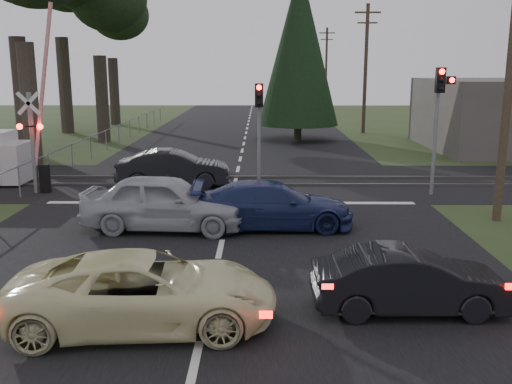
{
  "coord_description": "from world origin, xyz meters",
  "views": [
    {
      "loc": [
        1.07,
        -11.4,
        4.73
      ],
      "look_at": [
        0.94,
        4.14,
        1.3
      ],
      "focal_mm": 40.0,
      "sensor_mm": 36.0,
      "label": 1
    }
  ],
  "objects_px": {
    "silver_car": "(165,202)",
    "blue_sedan": "(273,205)",
    "traffic_signal_right": "(439,106)",
    "utility_pole_mid": "(366,66)",
    "utility_pole_far": "(326,66)",
    "traffic_signal_center": "(259,117)",
    "crossing_signal": "(38,139)",
    "dark_car_far": "(174,169)",
    "utility_pole_near": "(511,67)",
    "dark_hatchback": "(410,281)",
    "cream_coupe": "(144,291)"
  },
  "relations": [
    {
      "from": "dark_hatchback",
      "to": "silver_car",
      "type": "distance_m",
      "value": 8.12
    },
    {
      "from": "dark_hatchback",
      "to": "dark_car_far",
      "type": "distance_m",
      "value": 13.51
    },
    {
      "from": "dark_hatchback",
      "to": "silver_car",
      "type": "height_order",
      "value": "silver_car"
    },
    {
      "from": "traffic_signal_right",
      "to": "dark_car_far",
      "type": "bearing_deg",
      "value": 171.21
    },
    {
      "from": "crossing_signal",
      "to": "silver_car",
      "type": "relative_size",
      "value": 1.44
    },
    {
      "from": "dark_hatchback",
      "to": "utility_pole_mid",
      "type": "bearing_deg",
      "value": -9.36
    },
    {
      "from": "utility_pole_mid",
      "to": "dark_car_far",
      "type": "xyz_separation_m",
      "value": [
        -10.92,
        -18.98,
        -3.99
      ]
    },
    {
      "from": "cream_coupe",
      "to": "dark_hatchback",
      "type": "bearing_deg",
      "value": -86.83
    },
    {
      "from": "utility_pole_far",
      "to": "dark_car_far",
      "type": "distance_m",
      "value": 45.49
    },
    {
      "from": "silver_car",
      "to": "cream_coupe",
      "type": "bearing_deg",
      "value": -169.86
    },
    {
      "from": "traffic_signal_right",
      "to": "utility_pole_mid",
      "type": "relative_size",
      "value": 0.52
    },
    {
      "from": "utility_pole_far",
      "to": "blue_sedan",
      "type": "bearing_deg",
      "value": -98.06
    },
    {
      "from": "utility_pole_near",
      "to": "cream_coupe",
      "type": "distance_m",
      "value": 12.85
    },
    {
      "from": "traffic_signal_right",
      "to": "cream_coupe",
      "type": "distance_m",
      "value": 14.25
    },
    {
      "from": "traffic_signal_right",
      "to": "traffic_signal_center",
      "type": "xyz_separation_m",
      "value": [
        -6.55,
        1.2,
        -0.51
      ]
    },
    {
      "from": "dark_car_far",
      "to": "blue_sedan",
      "type": "bearing_deg",
      "value": -150.83
    },
    {
      "from": "utility_pole_mid",
      "to": "dark_hatchback",
      "type": "bearing_deg",
      "value": -98.31
    },
    {
      "from": "silver_car",
      "to": "dark_hatchback",
      "type": "bearing_deg",
      "value": -130.84
    },
    {
      "from": "dark_car_far",
      "to": "silver_car",
      "type": "bearing_deg",
      "value": -177.55
    },
    {
      "from": "cream_coupe",
      "to": "dark_hatchback",
      "type": "distance_m",
      "value": 5.11
    },
    {
      "from": "traffic_signal_right",
      "to": "blue_sedan",
      "type": "distance_m",
      "value": 7.98
    },
    {
      "from": "utility_pole_near",
      "to": "blue_sedan",
      "type": "bearing_deg",
      "value": -172.49
    },
    {
      "from": "utility_pole_mid",
      "to": "utility_pole_far",
      "type": "bearing_deg",
      "value": 90.0
    },
    {
      "from": "traffic_signal_center",
      "to": "utility_pole_mid",
      "type": "relative_size",
      "value": 0.46
    },
    {
      "from": "dark_hatchback",
      "to": "dark_car_far",
      "type": "height_order",
      "value": "dark_car_far"
    },
    {
      "from": "traffic_signal_center",
      "to": "dark_hatchback",
      "type": "height_order",
      "value": "traffic_signal_center"
    },
    {
      "from": "dark_hatchback",
      "to": "blue_sedan",
      "type": "distance_m",
      "value": 6.48
    },
    {
      "from": "silver_car",
      "to": "traffic_signal_center",
      "type": "bearing_deg",
      "value": -21.14
    },
    {
      "from": "traffic_signal_right",
      "to": "blue_sedan",
      "type": "bearing_deg",
      "value": -144.23
    },
    {
      "from": "dark_car_far",
      "to": "dark_hatchback",
      "type": "bearing_deg",
      "value": -155.42
    },
    {
      "from": "utility_pole_near",
      "to": "dark_hatchback",
      "type": "height_order",
      "value": "utility_pole_near"
    },
    {
      "from": "traffic_signal_right",
      "to": "traffic_signal_center",
      "type": "bearing_deg",
      "value": 169.59
    },
    {
      "from": "silver_car",
      "to": "blue_sedan",
      "type": "distance_m",
      "value": 3.19
    },
    {
      "from": "dark_hatchback",
      "to": "cream_coupe",
      "type": "bearing_deg",
      "value": 96.55
    },
    {
      "from": "cream_coupe",
      "to": "silver_car",
      "type": "xyz_separation_m",
      "value": [
        -0.67,
        6.42,
        0.14
      ]
    },
    {
      "from": "utility_pole_near",
      "to": "dark_car_far",
      "type": "bearing_deg",
      "value": 155.32
    },
    {
      "from": "utility_pole_near",
      "to": "dark_hatchback",
      "type": "distance_m",
      "value": 9.19
    },
    {
      "from": "traffic_signal_right",
      "to": "utility_pole_near",
      "type": "xyz_separation_m",
      "value": [
        0.95,
        -3.47,
        1.41
      ]
    },
    {
      "from": "utility_pole_near",
      "to": "utility_pole_far",
      "type": "bearing_deg",
      "value": 90.0
    },
    {
      "from": "traffic_signal_center",
      "to": "blue_sedan",
      "type": "xyz_separation_m",
      "value": [
        0.43,
        -5.61,
        -2.11
      ]
    },
    {
      "from": "dark_car_far",
      "to": "cream_coupe",
      "type": "bearing_deg",
      "value": -177.64
    },
    {
      "from": "cream_coupe",
      "to": "blue_sedan",
      "type": "bearing_deg",
      "value": -25.16
    },
    {
      "from": "utility_pole_mid",
      "to": "blue_sedan",
      "type": "distance_m",
      "value": 26.23
    },
    {
      "from": "crossing_signal",
      "to": "dark_car_far",
      "type": "bearing_deg",
      "value": 14.19
    },
    {
      "from": "blue_sedan",
      "to": "crossing_signal",
      "type": "bearing_deg",
      "value": 59.45
    },
    {
      "from": "utility_pole_far",
      "to": "blue_sedan",
      "type": "xyz_separation_m",
      "value": [
        -7.07,
        -49.93,
        -4.03
      ]
    },
    {
      "from": "utility_pole_mid",
      "to": "dark_hatchback",
      "type": "relative_size",
      "value": 2.37
    },
    {
      "from": "utility_pole_mid",
      "to": "cream_coupe",
      "type": "distance_m",
      "value": 33.23
    },
    {
      "from": "utility_pole_far",
      "to": "blue_sedan",
      "type": "distance_m",
      "value": 50.59
    },
    {
      "from": "traffic_signal_center",
      "to": "utility_pole_far",
      "type": "height_order",
      "value": "utility_pole_far"
    }
  ]
}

